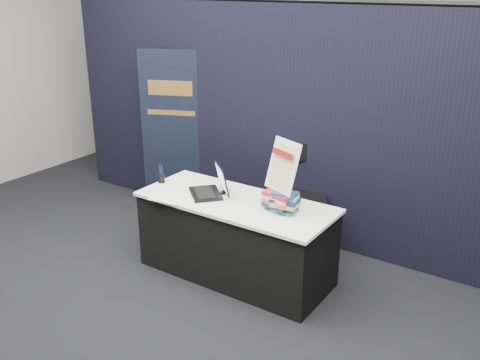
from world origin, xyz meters
name	(u,v)px	position (x,y,z in m)	size (l,w,h in m)	color
floor	(200,301)	(0.00, 0.00, 0.00)	(8.00, 8.00, 0.00)	black
wall_back	(382,48)	(0.00, 4.00, 1.75)	(8.00, 0.02, 3.50)	#A4A29B
drape_partition	(294,127)	(0.00, 1.60, 1.20)	(6.00, 0.08, 2.40)	black
display_table	(236,238)	(0.00, 0.55, 0.38)	(1.80, 0.75, 0.75)	black
laptop	(209,187)	(-0.31, 0.56, 0.81)	(0.44, 0.49, 0.28)	black
mouse	(224,192)	(-0.19, 0.63, 0.76)	(0.06, 0.10, 0.03)	black
brochure_left	(168,198)	(-0.54, 0.25, 0.75)	(0.31, 0.22, 0.00)	white
brochure_mid	(180,199)	(-0.44, 0.30, 0.75)	(0.27, 0.19, 0.00)	white
brochure_right	(189,191)	(-0.49, 0.50, 0.75)	(0.27, 0.19, 0.00)	white
pen_cup	(161,178)	(-0.86, 0.52, 0.79)	(0.07, 0.07, 0.09)	black
book_stack_tall	(280,201)	(0.43, 0.59, 0.83)	(0.28, 0.24, 0.17)	#164254
book_stack_short	(285,202)	(0.48, 0.59, 0.84)	(0.23, 0.18, 0.18)	#217C44
info_sign	(283,167)	(0.43, 0.62, 1.14)	(0.36, 0.24, 0.46)	black
pullup_banner	(173,141)	(-1.50, 1.45, 0.84)	(0.78, 0.40, 1.88)	black
stacking_chair	(305,193)	(0.25, 1.42, 0.59)	(0.63, 0.65, 1.06)	black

